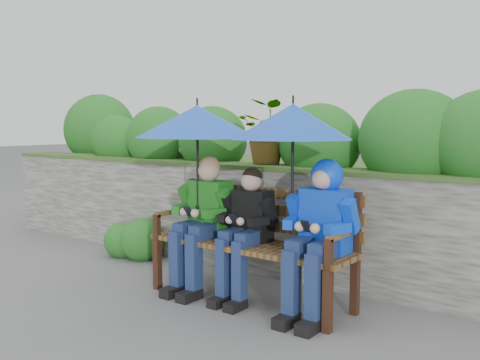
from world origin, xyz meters
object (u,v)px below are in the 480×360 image
Objects in this scene: park_bench at (255,235)px; boy_right at (320,225)px; boy_left at (203,216)px; umbrella_left at (197,122)px; umbrella_right at (293,122)px; boy_middle at (246,226)px.

park_bench is 0.65m from boy_right.
boy_left is 1.11m from boy_right.
boy_right is 1.11× the size of umbrella_left.
park_bench is 0.98m from umbrella_right.
boy_middle is 0.92× the size of boy_right.
boy_middle is 1.15× the size of umbrella_right.
umbrella_left is 0.91m from umbrella_right.
umbrella_left is (-0.06, 0.01, 0.80)m from boy_left.
boy_left is 1.23× the size of umbrella_right.
park_bench is at bearing 173.83° from umbrella_right.
boy_middle is 0.66m from boy_right.
boy_right is at bearing 0.23° from umbrella_left.
boy_right is 1.25× the size of umbrella_right.
boy_middle is at bearing -174.92° from umbrella_right.
boy_left is at bearing -179.42° from boy_right.
boy_right is at bearing -7.21° from umbrella_right.
umbrella_left is at bearing -179.77° from boy_right.
boy_left is at bearing -6.51° from umbrella_left.
boy_middle is at bearing -179.67° from boy_right.
umbrella_right reaches higher than boy_middle.
boy_left is 1.16m from umbrella_right.
park_bench is 1.06m from umbrella_left.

